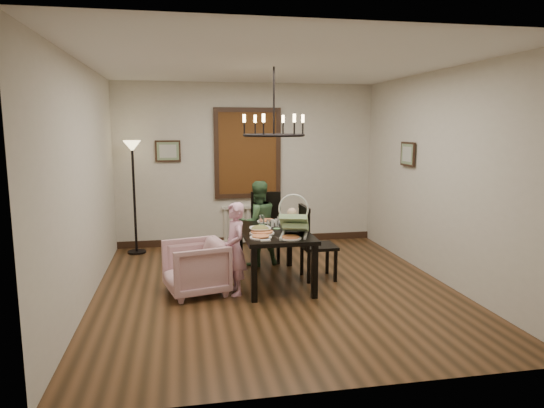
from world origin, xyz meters
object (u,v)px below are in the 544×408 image
object	(u,v)px
chair_right	(319,242)
chair_far	(266,227)
baby_bouncer	(294,222)
drinking_glass	(269,225)
floor_lamp	(134,199)
dining_table	(274,236)
seated_man	(258,230)
armchair	(196,268)
elderly_woman	(235,256)

from	to	relation	value
chair_right	chair_far	bearing A→B (deg)	28.16
baby_bouncer	drinking_glass	distance (m)	0.49
chair_right	floor_lamp	size ratio (longest dim) A/B	0.57
dining_table	seated_man	bearing A→B (deg)	95.69
armchair	seated_man	bearing A→B (deg)	125.87
armchair	floor_lamp	world-z (taller)	floor_lamp
baby_bouncer	chair_right	bearing A→B (deg)	61.88
armchair	elderly_woman	size ratio (longest dim) A/B	0.77
elderly_woman	dining_table	bearing A→B (deg)	111.61
floor_lamp	elderly_woman	bearing A→B (deg)	-58.65
elderly_woman	drinking_glass	distance (m)	0.69
chair_far	chair_right	size ratio (longest dim) A/B	1.04
dining_table	elderly_woman	distance (m)	0.68
chair_far	drinking_glass	world-z (taller)	chair_far
seated_man	baby_bouncer	size ratio (longest dim) A/B	1.93
seated_man	floor_lamp	xyz separation A→B (m)	(-1.86, 1.05, 0.37)
elderly_woman	chair_far	bearing A→B (deg)	144.26
chair_far	baby_bouncer	distance (m)	1.49
chair_right	elderly_woman	world-z (taller)	chair_right
armchair	seated_man	size ratio (longest dim) A/B	0.69
elderly_woman	floor_lamp	size ratio (longest dim) A/B	0.53
elderly_woman	armchair	bearing A→B (deg)	-113.47
armchair	floor_lamp	distance (m)	2.41
chair_far	chair_right	bearing A→B (deg)	-51.32
chair_right	floor_lamp	xyz separation A→B (m)	(-2.56, 1.86, 0.39)
elderly_woman	floor_lamp	xyz separation A→B (m)	(-1.38, 2.26, 0.42)
armchair	floor_lamp	size ratio (longest dim) A/B	0.41
floor_lamp	drinking_glass	bearing A→B (deg)	-45.16
chair_far	floor_lamp	world-z (taller)	floor_lamp
dining_table	seated_man	world-z (taller)	seated_man
dining_table	baby_bouncer	size ratio (longest dim) A/B	2.79
baby_bouncer	floor_lamp	distance (m)	3.12
elderly_woman	baby_bouncer	world-z (taller)	baby_bouncer
floor_lamp	armchair	bearing A→B (deg)	-67.42
chair_right	dining_table	bearing A→B (deg)	93.06
seated_man	floor_lamp	size ratio (longest dim) A/B	0.59
chair_far	elderly_woman	world-z (taller)	chair_far
baby_bouncer	floor_lamp	bearing A→B (deg)	150.52
dining_table	armchair	size ratio (longest dim) A/B	2.09
chair_far	drinking_glass	xyz separation A→B (m)	(-0.14, -1.04, 0.24)
baby_bouncer	drinking_glass	world-z (taller)	baby_bouncer
armchair	baby_bouncer	size ratio (longest dim) A/B	1.34
elderly_woman	seated_man	bearing A→B (deg)	146.92
chair_far	chair_right	world-z (taller)	chair_far
dining_table	floor_lamp	world-z (taller)	floor_lamp
dining_table	chair_far	size ratio (longest dim) A/B	1.44
chair_far	chair_right	distance (m)	1.15
chair_right	elderly_woman	distance (m)	1.25
drinking_glass	baby_bouncer	bearing A→B (deg)	-58.61
elderly_woman	seated_man	size ratio (longest dim) A/B	0.90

